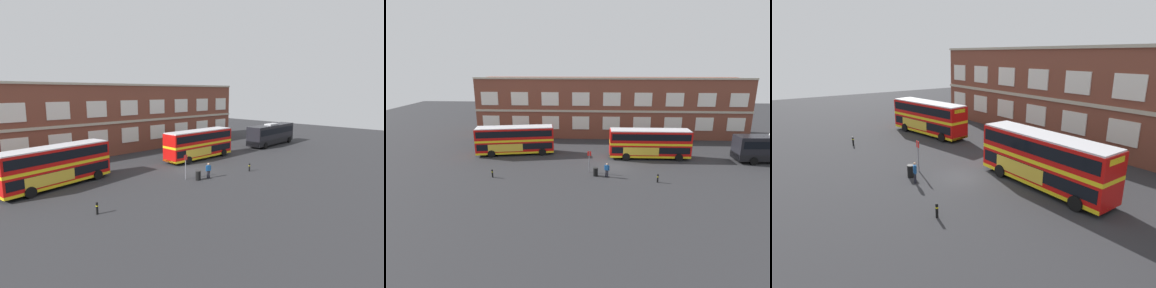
% 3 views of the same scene
% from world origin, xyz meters
% --- Properties ---
extents(ground_plane, '(120.00, 120.00, 0.00)m').
position_xyz_m(ground_plane, '(0.00, 2.00, 0.00)').
color(ground_plane, '#2B2B2D').
extents(brick_terminal_building, '(46.94, 8.19, 10.52)m').
position_xyz_m(brick_terminal_building, '(0.19, 17.98, 5.11)').
color(brick_terminal_building, brown).
rests_on(brick_terminal_building, ground).
extents(double_decker_near, '(11.28, 4.52, 4.07)m').
position_xyz_m(double_decker_near, '(-14.14, 4.77, 2.15)').
color(double_decker_near, red).
rests_on(double_decker_near, ground).
extents(double_decker_middle, '(11.02, 2.95, 4.07)m').
position_xyz_m(double_decker_middle, '(5.00, 3.88, 2.15)').
color(double_decker_middle, red).
rests_on(double_decker_middle, ground).
extents(waiting_passenger, '(0.63, 0.37, 1.70)m').
position_xyz_m(waiting_passenger, '(-1.17, -3.68, 0.93)').
color(waiting_passenger, black).
rests_on(waiting_passenger, ground).
extents(bus_stand_flag, '(0.44, 0.10, 2.70)m').
position_xyz_m(bus_stand_flag, '(-3.27, -2.29, 1.64)').
color(bus_stand_flag, slate).
rests_on(bus_stand_flag, ground).
extents(station_litter_bin, '(0.60, 0.60, 1.03)m').
position_xyz_m(station_litter_bin, '(-2.49, -3.42, 0.52)').
color(station_litter_bin, black).
rests_on(station_litter_bin, ground).
extents(safety_bollard_west, '(0.19, 0.19, 0.95)m').
position_xyz_m(safety_bollard_west, '(4.48, -5.05, 0.49)').
color(safety_bollard_west, black).
rests_on(safety_bollard_west, ground).
extents(safety_bollard_east, '(0.19, 0.19, 0.95)m').
position_xyz_m(safety_bollard_east, '(-14.58, -4.52, 0.49)').
color(safety_bollard_east, black).
rests_on(safety_bollard_east, ground).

